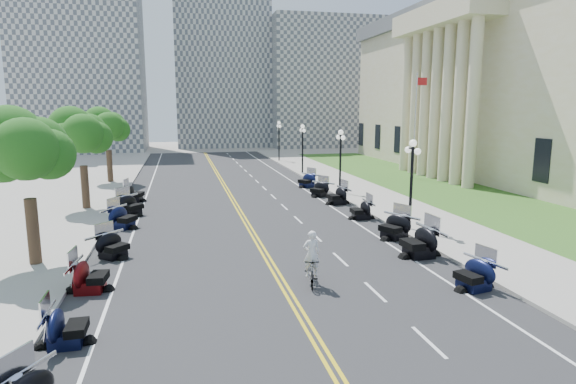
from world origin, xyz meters
TOP-DOWN VIEW (x-y plane):
  - ground at (0.00, 0.00)m, footprint 160.00×160.00m
  - road at (0.00, 10.00)m, footprint 16.00×90.00m
  - centerline_yellow_a at (-0.12, 10.00)m, footprint 0.12×90.00m
  - centerline_yellow_b at (0.12, 10.00)m, footprint 0.12×90.00m
  - edge_line_north at (6.40, 10.00)m, footprint 0.12×90.00m
  - edge_line_south at (-6.40, 10.00)m, footprint 0.12×90.00m
  - lane_dash_4 at (3.20, -8.00)m, footprint 0.12×2.00m
  - lane_dash_5 at (3.20, -4.00)m, footprint 0.12×2.00m
  - lane_dash_6 at (3.20, 0.00)m, footprint 0.12×2.00m
  - lane_dash_7 at (3.20, 4.00)m, footprint 0.12×2.00m
  - lane_dash_8 at (3.20, 8.00)m, footprint 0.12×2.00m
  - lane_dash_9 at (3.20, 12.00)m, footprint 0.12×2.00m
  - lane_dash_10 at (3.20, 16.00)m, footprint 0.12×2.00m
  - lane_dash_11 at (3.20, 20.00)m, footprint 0.12×2.00m
  - lane_dash_12 at (3.20, 24.00)m, footprint 0.12×2.00m
  - lane_dash_13 at (3.20, 28.00)m, footprint 0.12×2.00m
  - lane_dash_14 at (3.20, 32.00)m, footprint 0.12×2.00m
  - lane_dash_15 at (3.20, 36.00)m, footprint 0.12×2.00m
  - lane_dash_16 at (3.20, 40.00)m, footprint 0.12×2.00m
  - lane_dash_17 at (3.20, 44.00)m, footprint 0.12×2.00m
  - lane_dash_18 at (3.20, 48.00)m, footprint 0.12×2.00m
  - lane_dash_19 at (3.20, 52.00)m, footprint 0.12×2.00m
  - sidewalk_north at (10.50, 10.00)m, footprint 5.00×90.00m
  - sidewalk_south at (-10.50, 10.00)m, footprint 5.00×90.00m
  - lawn at (17.50, 18.00)m, footprint 9.00×60.00m
  - civic_building at (32.00, 22.00)m, footprint 26.00×51.00m
  - distant_block_a at (-18.00, 62.00)m, footprint 18.00×14.00m
  - distant_block_b at (4.00, 68.00)m, footprint 16.00×12.00m
  - distant_block_c at (22.00, 65.00)m, footprint 20.00×14.00m
  - street_lamp_2 at (8.60, 4.00)m, footprint 0.50×1.20m
  - street_lamp_3 at (8.60, 16.00)m, footprint 0.50×1.20m
  - street_lamp_4 at (8.60, 28.00)m, footprint 0.50×1.20m
  - street_lamp_5 at (8.60, 40.00)m, footprint 0.50×1.20m
  - flagpole at (18.00, 22.00)m, footprint 1.10×0.20m
  - tree_2 at (-10.00, 2.00)m, footprint 4.80×4.80m
  - tree_3 at (-10.00, 14.00)m, footprint 4.80×4.80m
  - tree_4 at (-10.00, 26.00)m, footprint 4.80×4.80m
  - motorcycle_n_4 at (6.95, -4.55)m, footprint 2.20×2.20m
  - motorcycle_n_5 at (6.86, -0.41)m, footprint 2.38×2.38m
  - motorcycle_n_6 at (7.10, 2.75)m, footprint 2.75×2.75m
  - motorcycle_n_7 at (7.06, 7.40)m, footprint 1.87×1.87m
  - motorcycle_n_8 at (7.10, 12.15)m, footprint 2.23×2.23m
  - motorcycle_n_9 at (6.71, 15.33)m, footprint 2.57×2.57m
  - motorcycle_n_10 at (6.90, 19.81)m, footprint 2.62×2.62m
  - motorcycle_s_4 at (-7.12, -5.84)m, footprint 1.79×1.79m
  - motorcycle_s_5 at (-7.19, -1.61)m, footprint 2.10×2.10m
  - motorcycle_s_6 at (-6.88, 2.53)m, footprint 2.61×2.61m
  - motorcycle_s_7 at (-7.05, 8.19)m, footprint 2.76×2.76m
  - motorcycle_s_8 at (-6.96, 11.56)m, footprint 2.96×2.96m
  - motorcycle_s_9 at (-7.11, 16.30)m, footprint 2.34×2.34m
  - bicycle at (1.07, -2.76)m, footprint 0.94×1.95m
  - cyclist_rider at (1.07, -2.76)m, footprint 0.67×0.44m

SIDE VIEW (x-z plane):
  - ground at x=0.00m, z-range 0.00..0.00m
  - road at x=0.00m, z-range 0.00..0.01m
  - centerline_yellow_a at x=-0.12m, z-range 0.01..0.01m
  - centerline_yellow_b at x=0.12m, z-range 0.01..0.01m
  - edge_line_north at x=6.40m, z-range 0.01..0.01m
  - edge_line_south at x=-6.40m, z-range 0.01..0.01m
  - lane_dash_4 at x=3.20m, z-range 0.01..0.01m
  - lane_dash_5 at x=3.20m, z-range 0.01..0.01m
  - lane_dash_6 at x=3.20m, z-range 0.01..0.01m
  - lane_dash_7 at x=3.20m, z-range 0.01..0.01m
  - lane_dash_8 at x=3.20m, z-range 0.01..0.01m
  - lane_dash_9 at x=3.20m, z-range 0.01..0.01m
  - lane_dash_10 at x=3.20m, z-range 0.01..0.01m
  - lane_dash_11 at x=3.20m, z-range 0.01..0.01m
  - lane_dash_12 at x=3.20m, z-range 0.01..0.01m
  - lane_dash_13 at x=3.20m, z-range 0.01..0.01m
  - lane_dash_14 at x=3.20m, z-range 0.01..0.01m
  - lane_dash_15 at x=3.20m, z-range 0.01..0.01m
  - lane_dash_16 at x=3.20m, z-range 0.01..0.01m
  - lane_dash_17 at x=3.20m, z-range 0.01..0.01m
  - lane_dash_18 at x=3.20m, z-range 0.01..0.01m
  - lane_dash_19 at x=3.20m, z-range 0.01..0.01m
  - lawn at x=17.50m, z-range 0.00..0.10m
  - sidewalk_north at x=10.50m, z-range 0.00..0.15m
  - sidewalk_south at x=-10.50m, z-range 0.00..0.15m
  - bicycle at x=1.07m, z-range 0.00..1.13m
  - motorcycle_s_4 at x=-7.12m, z-range 0.00..1.24m
  - motorcycle_n_9 at x=6.71m, z-range 0.00..1.28m
  - motorcycle_n_7 at x=7.06m, z-range 0.00..1.28m
  - motorcycle_s_6 at x=-6.88m, z-range 0.00..1.29m
  - motorcycle_n_4 at x=6.95m, z-range 0.00..1.30m
  - motorcycle_n_10 at x=6.90m, z-range 0.00..1.35m
  - motorcycle_s_5 at x=-7.19m, z-range 0.00..1.35m
  - motorcycle_s_9 at x=-7.11m, z-range 0.00..1.37m
  - motorcycle_n_8 at x=7.10m, z-range 0.00..1.39m
  - motorcycle_s_7 at x=-7.05m, z-range 0.00..1.42m
  - motorcycle_n_6 at x=7.10m, z-range 0.00..1.45m
  - motorcycle_s_8 at x=-6.96m, z-range 0.00..1.47m
  - motorcycle_n_5 at x=6.86m, z-range 0.00..1.57m
  - cyclist_rider at x=1.07m, z-range 1.13..2.95m
  - street_lamp_2 at x=8.60m, z-range 0.15..5.05m
  - street_lamp_3 at x=8.60m, z-range 0.15..5.05m
  - street_lamp_4 at x=8.60m, z-range 0.15..5.05m
  - street_lamp_5 at x=8.60m, z-range 0.15..5.05m
  - tree_2 at x=-10.00m, z-range 0.15..9.35m
  - tree_3 at x=-10.00m, z-range 0.15..9.35m
  - tree_4 at x=-10.00m, z-range 0.15..9.35m
  - flagpole at x=18.00m, z-range 0.00..10.00m
  - civic_building at x=32.00m, z-range 0.00..17.80m
  - distant_block_c at x=22.00m, z-range 0.00..22.00m
  - distant_block_a at x=-18.00m, z-range 0.00..26.00m
  - distant_block_b at x=4.00m, z-range 0.00..30.00m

